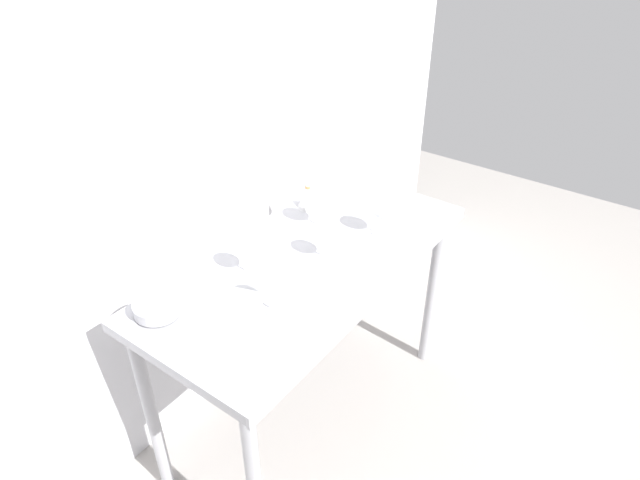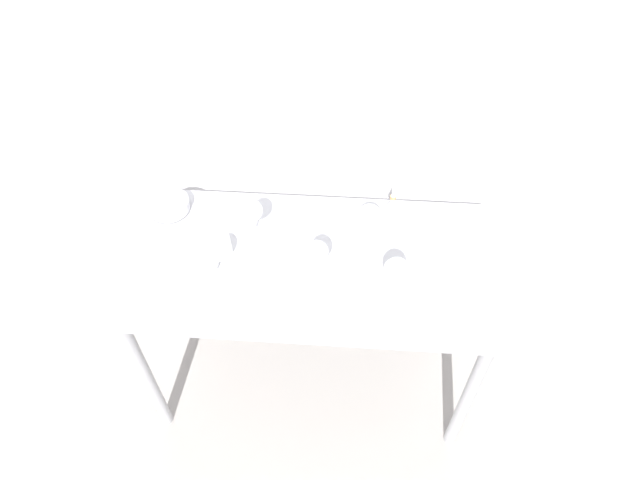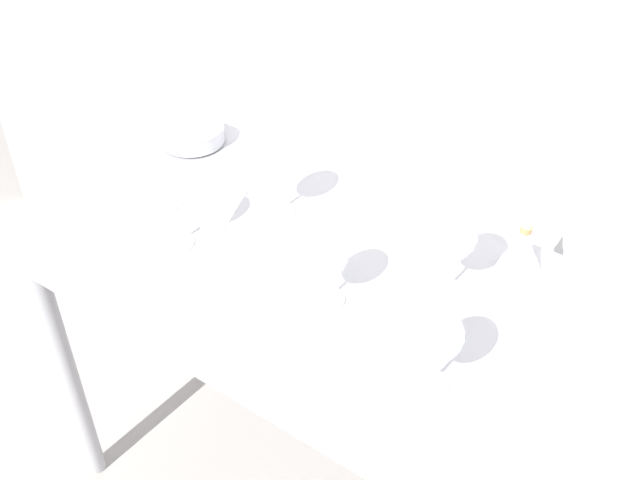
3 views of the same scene
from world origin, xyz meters
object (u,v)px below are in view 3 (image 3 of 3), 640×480
at_px(wine_glass_far_left, 276,167).
at_px(tasting_bowl, 193,133).
at_px(wine_glass_near_right, 437,337).
at_px(wine_glass_near_left, 169,194).
at_px(wine_glass_far_right, 453,238).
at_px(wine_glass_near_center, 326,257).
at_px(tasting_sheet_upper, 205,196).
at_px(decanter_funnel, 522,249).

relative_size(wine_glass_far_left, tasting_bowl, 1.05).
bearing_deg(wine_glass_near_right, wine_glass_far_left, 155.26).
xyz_separation_m(wine_glass_near_left, wine_glass_far_right, (0.53, 0.20, 0.00)).
xyz_separation_m(wine_glass_near_center, wine_glass_near_right, (0.27, -0.07, 0.01)).
distance_m(wine_glass_far_right, tasting_sheet_upper, 0.61).
bearing_deg(wine_glass_far_right, tasting_bowl, 171.56).
relative_size(wine_glass_near_right, decanter_funnel, 1.11).
bearing_deg(decanter_funnel, wine_glass_near_center, -131.39).
xyz_separation_m(wine_glass_near_right, decanter_funnel, (-0.00, 0.37, -0.07)).
xyz_separation_m(wine_glass_near_right, tasting_sheet_upper, (-0.69, 0.19, -0.12)).
bearing_deg(wine_glass_near_right, tasting_sheet_upper, 164.72).
bearing_deg(wine_glass_near_left, wine_glass_far_left, 62.87).
xyz_separation_m(tasting_sheet_upper, decanter_funnel, (0.68, 0.18, 0.05)).
bearing_deg(tasting_sheet_upper, tasting_bowl, 119.22).
bearing_deg(wine_glass_near_right, decanter_funnel, 90.31).
bearing_deg(wine_glass_near_right, tasting_bowl, 158.38).
relative_size(wine_glass_near_center, decanter_funnel, 1.03).
xyz_separation_m(wine_glass_near_center, wine_glass_near_left, (-0.35, -0.04, 0.02)).
distance_m(wine_glass_near_center, wine_glass_near_left, 0.36).
relative_size(wine_glass_near_center, wine_glass_near_right, 0.93).
relative_size(wine_glass_far_left, wine_glass_near_right, 1.00).
bearing_deg(wine_glass_near_left, wine_glass_near_right, -2.51).
relative_size(wine_glass_near_center, tasting_bowl, 0.97).
bearing_deg(tasting_bowl, wine_glass_near_left, -52.65).
height_order(wine_glass_near_left, wine_glass_far_right, wine_glass_far_right).
distance_m(wine_glass_far_right, wine_glass_near_right, 0.25).
bearing_deg(wine_glass_far_left, decanter_funnel, 14.48).
height_order(wine_glass_far_left, wine_glass_near_left, wine_glass_near_left).
distance_m(wine_glass_near_center, wine_glass_near_right, 0.28).
relative_size(wine_glass_near_left, decanter_funnel, 1.18).
bearing_deg(tasting_sheet_upper, wine_glass_far_left, -3.37).
distance_m(tasting_sheet_upper, decanter_funnel, 0.71).
bearing_deg(wine_glass_far_right, decanter_funnel, 57.64).
bearing_deg(decanter_funnel, wine_glass_far_left, -165.52).
height_order(wine_glass_far_right, decanter_funnel, wine_glass_far_right).
xyz_separation_m(wine_glass_far_right, wine_glass_near_right, (0.09, -0.23, -0.01)).
distance_m(wine_glass_far_right, decanter_funnel, 0.19).
relative_size(wine_glass_far_left, decanter_funnel, 1.11).
relative_size(wine_glass_near_center, tasting_sheet_upper, 0.69).
bearing_deg(decanter_funnel, wine_glass_far_right, -122.36).
xyz_separation_m(wine_glass_near_center, decanter_funnel, (0.26, 0.30, -0.06)).
bearing_deg(tasting_bowl, wine_glass_near_right, -21.62).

